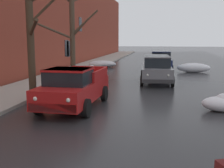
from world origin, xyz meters
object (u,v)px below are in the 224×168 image
Objects in this scene: bare_tree_second_along_sidewalk at (32,32)px; suv_grey_parked_kerbside_close at (156,68)px; pickup_truck_red_approaching_near_lane at (74,88)px; bare_tree_mid_block at (72,34)px; suv_darkblue_parked_kerbside_mid at (161,60)px.

bare_tree_second_along_sidewalk is 9.08m from suv_grey_parked_kerbside_close.
bare_tree_second_along_sidewalk is 3.22m from pickup_truck_red_approaching_near_lane.
bare_tree_second_along_sidewalk is at bearing 164.55° from pickup_truck_red_approaching_near_lane.
bare_tree_second_along_sidewalk is 6.04m from bare_tree_mid_block.
suv_darkblue_parked_kerbside_mid is (5.67, 8.11, -2.23)m from bare_tree_mid_block.
suv_grey_parked_kerbside_close is at bearing 66.43° from pickup_truck_red_approaching_near_lane.
pickup_truck_red_approaching_near_lane is 1.04× the size of suv_darkblue_parked_kerbside_mid.
suv_grey_parked_kerbside_close is at bearing -91.47° from suv_darkblue_parked_kerbside_mid.
pickup_truck_red_approaching_near_lane is at bearing -71.65° from bare_tree_mid_block.
bare_tree_mid_block is at bearing 108.35° from pickup_truck_red_approaching_near_lane.
bare_tree_second_along_sidewalk is 1.37× the size of suv_grey_parked_kerbside_close.
pickup_truck_red_approaching_near_lane is 1.03× the size of suv_grey_parked_kerbside_close.
bare_tree_mid_block is 5.99m from suv_grey_parked_kerbside_close.
suv_grey_parked_kerbside_close is (3.29, 7.53, 0.11)m from pickup_truck_red_approaching_near_lane.
suv_grey_parked_kerbside_close is (5.48, 0.92, -2.23)m from bare_tree_mid_block.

